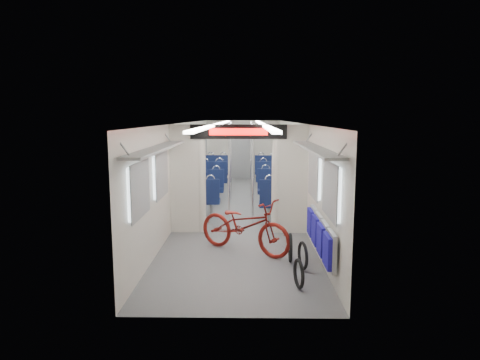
{
  "coord_description": "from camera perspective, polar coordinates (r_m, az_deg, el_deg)",
  "views": [
    {
      "loc": [
        0.18,
        -10.97,
        2.47
      ],
      "look_at": [
        0.02,
        -1.77,
        1.09
      ],
      "focal_mm": 32.0,
      "sensor_mm": 36.0,
      "label": 1
    }
  ],
  "objects": [
    {
      "name": "seat_bay_far_left",
      "position": [
        14.7,
        -3.39,
        1.1
      ],
      "size": [
        0.96,
        2.29,
        1.17
      ],
      "color": "#0D173C",
      "rests_on": "ground"
    },
    {
      "name": "stanchion_near_right",
      "position": [
        9.56,
        1.72,
        0.58
      ],
      "size": [
        0.04,
        0.04,
        2.3
      ],
      "primitive_type": "cylinder",
      "color": "silver",
      "rests_on": "ground"
    },
    {
      "name": "seat_bay_near_left",
      "position": [
        11.32,
        -4.7,
        -1.35
      ],
      "size": [
        0.9,
        2.01,
        1.08
      ],
      "color": "#0D173C",
      "rests_on": "ground"
    },
    {
      "name": "stanchion_far_right",
      "position": [
        13.04,
        1.46,
        2.71
      ],
      "size": [
        0.04,
        0.04,
        2.3
      ],
      "primitive_type": "cylinder",
      "color": "silver",
      "rests_on": "ground"
    },
    {
      "name": "seat_bay_far_right",
      "position": [
        14.89,
        3.87,
        1.15
      ],
      "size": [
        0.94,
        2.21,
        1.14
      ],
      "color": "#0D173C",
      "rests_on": "ground"
    },
    {
      "name": "bike_hoop_a",
      "position": [
        6.38,
        7.83,
        -12.48
      ],
      "size": [
        0.13,
        0.44,
        0.44
      ],
      "primitive_type": "torus",
      "rotation": [
        1.57,
        0.0,
        1.75
      ],
      "color": "black",
      "rests_on": "ground"
    },
    {
      "name": "seat_bay_near_right",
      "position": [
        11.0,
        4.89,
        -1.52
      ],
      "size": [
        0.93,
        2.18,
        1.13
      ],
      "color": "#0D173C",
      "rests_on": "ground"
    },
    {
      "name": "stanchion_far_left",
      "position": [
        12.7,
        -1.23,
        2.56
      ],
      "size": [
        0.04,
        0.04,
        2.3
      ],
      "primitive_type": "cylinder",
      "color": "silver",
      "rests_on": "ground"
    },
    {
      "name": "carriage",
      "position": [
        10.75,
        0.01,
        3.35
      ],
      "size": [
        12.0,
        12.02,
        2.31
      ],
      "color": "#515456",
      "rests_on": "ground"
    },
    {
      "name": "bike_hoop_b",
      "position": [
        7.12,
        8.37,
        -10.12
      ],
      "size": [
        0.13,
        0.47,
        0.46
      ],
      "primitive_type": "torus",
      "rotation": [
        1.57,
        0.0,
        1.75
      ],
      "color": "black",
      "rests_on": "ground"
    },
    {
      "name": "bike_hoop_c",
      "position": [
        7.43,
        6.72,
        -9.14
      ],
      "size": [
        0.07,
        0.5,
        0.5
      ],
      "primitive_type": "torus",
      "rotation": [
        1.57,
        0.0,
        1.53
      ],
      "color": "black",
      "rests_on": "ground"
    },
    {
      "name": "bicycle",
      "position": [
        7.82,
        0.61,
        -6.06
      ],
      "size": [
        1.96,
        1.6,
        1.0
      ],
      "primitive_type": "imported",
      "rotation": [
        0.0,
        0.0,
        0.99
      ],
      "color": "maroon",
      "rests_on": "ground"
    },
    {
      "name": "stanchion_near_left",
      "position": [
        9.5,
        -1.48,
        0.53
      ],
      "size": [
        0.04,
        0.04,
        2.3
      ],
      "primitive_type": "cylinder",
      "color": "silver",
      "rests_on": "ground"
    },
    {
      "name": "flip_bench",
      "position": [
        7.05,
        10.6,
        -7.2
      ],
      "size": [
        0.12,
        2.13,
        0.55
      ],
      "color": "gray",
      "rests_on": "carriage"
    }
  ]
}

